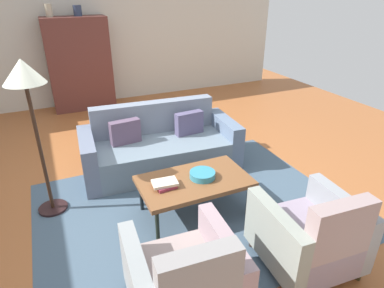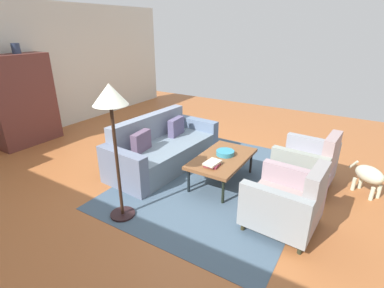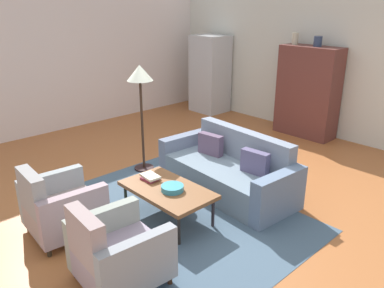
{
  "view_description": "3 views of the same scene",
  "coord_description": "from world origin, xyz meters",
  "px_view_note": "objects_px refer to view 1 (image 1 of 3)",
  "views": [
    {
      "loc": [
        -1.11,
        -3.51,
        2.34
      ],
      "look_at": [
        0.27,
        -0.45,
        0.72
      ],
      "focal_mm": 30.94,
      "sensor_mm": 36.0,
      "label": 1
    },
    {
      "loc": [
        -3.48,
        -2.43,
        2.3
      ],
      "look_at": [
        0.24,
        -0.14,
        0.5
      ],
      "focal_mm": 26.95,
      "sensor_mm": 36.0,
      "label": 2
    },
    {
      "loc": [
        3.58,
        -3.51,
        2.66
      ],
      "look_at": [
        -0.05,
        -0.09,
        0.8
      ],
      "focal_mm": 36.49,
      "sensor_mm": 36.0,
      "label": 3
    }
  ],
  "objects_px": {
    "armchair_right": "(311,237)",
    "vase_tall": "(49,10)",
    "vase_round": "(77,11)",
    "floor_lamp": "(26,87)",
    "cabinet": "(80,64)",
    "fruit_bowl": "(202,175)",
    "couch": "(159,147)",
    "armchair_left": "(186,283)",
    "book_stack": "(165,184)",
    "coffee_table": "(194,182)"
  },
  "relations": [
    {
      "from": "armchair_left",
      "to": "fruit_bowl",
      "type": "relative_size",
      "value": 3.12
    },
    {
      "from": "fruit_bowl",
      "to": "vase_tall",
      "type": "relative_size",
      "value": 1.24
    },
    {
      "from": "coffee_table",
      "to": "cabinet",
      "type": "xyz_separation_m",
      "value": [
        -0.6,
        4.2,
        0.51
      ]
    },
    {
      "from": "coffee_table",
      "to": "armchair_left",
      "type": "bearing_deg",
      "value": -117.4
    },
    {
      "from": "coffee_table",
      "to": "armchair_left",
      "type": "relative_size",
      "value": 1.36
    },
    {
      "from": "armchair_left",
      "to": "cabinet",
      "type": "distance_m",
      "value": 5.39
    },
    {
      "from": "coffee_table",
      "to": "book_stack",
      "type": "distance_m",
      "value": 0.35
    },
    {
      "from": "vase_round",
      "to": "floor_lamp",
      "type": "xyz_separation_m",
      "value": [
        -0.96,
        -3.48,
        -0.45
      ]
    },
    {
      "from": "coffee_table",
      "to": "vase_round",
      "type": "distance_m",
      "value": 4.48
    },
    {
      "from": "armchair_right",
      "to": "cabinet",
      "type": "relative_size",
      "value": 0.49
    },
    {
      "from": "fruit_bowl",
      "to": "floor_lamp",
      "type": "relative_size",
      "value": 0.16
    },
    {
      "from": "couch",
      "to": "armchair_left",
      "type": "distance_m",
      "value": 2.43
    },
    {
      "from": "coffee_table",
      "to": "vase_round",
      "type": "bearing_deg",
      "value": 96.81
    },
    {
      "from": "coffee_table",
      "to": "cabinet",
      "type": "bearing_deg",
      "value": 98.15
    },
    {
      "from": "coffee_table",
      "to": "book_stack",
      "type": "bearing_deg",
      "value": -179.31
    },
    {
      "from": "armchair_left",
      "to": "armchair_right",
      "type": "bearing_deg",
      "value": 3.89
    },
    {
      "from": "couch",
      "to": "armchair_right",
      "type": "distance_m",
      "value": 2.43
    },
    {
      "from": "cabinet",
      "to": "vase_round",
      "type": "distance_m",
      "value": 1.0
    },
    {
      "from": "coffee_table",
      "to": "book_stack",
      "type": "height_order",
      "value": "book_stack"
    },
    {
      "from": "coffee_table",
      "to": "vase_round",
      "type": "xyz_separation_m",
      "value": [
        -0.5,
        4.19,
        1.5
      ]
    },
    {
      "from": "book_stack",
      "to": "vase_round",
      "type": "relative_size",
      "value": 1.43
    },
    {
      "from": "fruit_bowl",
      "to": "floor_lamp",
      "type": "height_order",
      "value": "floor_lamp"
    },
    {
      "from": "fruit_bowl",
      "to": "cabinet",
      "type": "height_order",
      "value": "cabinet"
    },
    {
      "from": "couch",
      "to": "armchair_right",
      "type": "relative_size",
      "value": 2.45
    },
    {
      "from": "armchair_left",
      "to": "vase_round",
      "type": "bearing_deg",
      "value": 92.78
    },
    {
      "from": "cabinet",
      "to": "armchair_right",
      "type": "bearing_deg",
      "value": -77.43
    },
    {
      "from": "cabinet",
      "to": "floor_lamp",
      "type": "distance_m",
      "value": 3.63
    },
    {
      "from": "floor_lamp",
      "to": "coffee_table",
      "type": "bearing_deg",
      "value": -25.9
    },
    {
      "from": "armchair_left",
      "to": "vase_round",
      "type": "xyz_separation_m",
      "value": [
        0.1,
        5.36,
        1.55
      ]
    },
    {
      "from": "armchair_right",
      "to": "cabinet",
      "type": "bearing_deg",
      "value": 106.85
    },
    {
      "from": "book_stack",
      "to": "couch",
      "type": "bearing_deg",
      "value": 73.76
    },
    {
      "from": "armchair_left",
      "to": "book_stack",
      "type": "height_order",
      "value": "armchair_left"
    },
    {
      "from": "cabinet",
      "to": "vase_tall",
      "type": "height_order",
      "value": "vase_tall"
    },
    {
      "from": "coffee_table",
      "to": "floor_lamp",
      "type": "xyz_separation_m",
      "value": [
        -1.47,
        0.71,
        1.05
      ]
    },
    {
      "from": "armchair_right",
      "to": "floor_lamp",
      "type": "height_order",
      "value": "floor_lamp"
    },
    {
      "from": "couch",
      "to": "book_stack",
      "type": "bearing_deg",
      "value": 77.71
    },
    {
      "from": "armchair_right",
      "to": "book_stack",
      "type": "relative_size",
      "value": 3.18
    },
    {
      "from": "vase_tall",
      "to": "fruit_bowl",
      "type": "bearing_deg",
      "value": -75.32
    },
    {
      "from": "armchair_right",
      "to": "couch",
      "type": "bearing_deg",
      "value": 108.34
    },
    {
      "from": "vase_tall",
      "to": "vase_round",
      "type": "xyz_separation_m",
      "value": [
        0.5,
        0.0,
        -0.02
      ]
    },
    {
      "from": "armchair_left",
      "to": "armchair_right",
      "type": "height_order",
      "value": "same"
    },
    {
      "from": "cabinet",
      "to": "floor_lamp",
      "type": "bearing_deg",
      "value": -103.93
    },
    {
      "from": "couch",
      "to": "vase_round",
      "type": "bearing_deg",
      "value": -76.48
    },
    {
      "from": "armchair_left",
      "to": "fruit_bowl",
      "type": "distance_m",
      "value": 1.37
    },
    {
      "from": "coffee_table",
      "to": "fruit_bowl",
      "type": "xyz_separation_m",
      "value": [
        0.1,
        0.0,
        0.07
      ]
    },
    {
      "from": "armchair_left",
      "to": "vase_tall",
      "type": "xyz_separation_m",
      "value": [
        -0.4,
        5.36,
        1.57
      ]
    },
    {
      "from": "couch",
      "to": "vase_round",
      "type": "xyz_separation_m",
      "value": [
        -0.51,
        3.01,
        1.61
      ]
    },
    {
      "from": "fruit_bowl",
      "to": "book_stack",
      "type": "xyz_separation_m",
      "value": [
        -0.44,
        -0.0,
        -0.0
      ]
    },
    {
      "from": "armchair_right",
      "to": "vase_tall",
      "type": "height_order",
      "value": "vase_tall"
    },
    {
      "from": "fruit_bowl",
      "to": "vase_round",
      "type": "bearing_deg",
      "value": 98.12
    }
  ]
}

